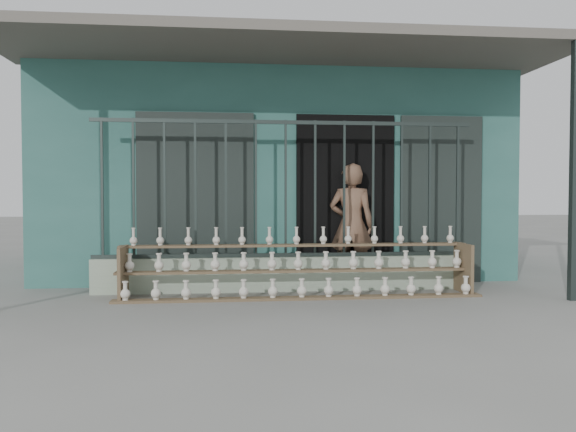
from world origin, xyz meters
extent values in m
plane|color=slate|center=(0.00, 0.00, 0.00)|extent=(60.00, 60.00, 0.00)
cube|color=#2E625B|center=(0.00, 4.30, 1.60)|extent=(7.00, 5.00, 3.20)
cube|color=black|center=(0.90, 1.82, 1.20)|extent=(1.40, 0.12, 2.40)
cube|color=black|center=(-1.20, 1.78, 1.20)|extent=(1.60, 0.08, 2.40)
cube|color=black|center=(2.30, 1.78, 1.20)|extent=(1.20, 0.08, 2.40)
cube|color=#59544C|center=(0.00, 1.20, 3.15)|extent=(7.40, 2.00, 0.12)
cube|color=#283330|center=(3.35, 0.25, 1.55)|extent=(0.08, 0.08, 3.10)
cube|color=#9CAF96|center=(0.00, 1.30, 0.23)|extent=(5.00, 0.20, 0.45)
cube|color=#283330|center=(-2.35, 1.30, 1.35)|extent=(0.03, 0.03, 1.80)
cube|color=#283330|center=(-1.96, 1.30, 1.35)|extent=(0.03, 0.03, 1.80)
cube|color=#283330|center=(-1.57, 1.30, 1.35)|extent=(0.03, 0.03, 1.80)
cube|color=#283330|center=(-1.18, 1.30, 1.35)|extent=(0.03, 0.03, 1.80)
cube|color=#283330|center=(-0.78, 1.30, 1.35)|extent=(0.03, 0.03, 1.80)
cube|color=#283330|center=(-0.39, 1.30, 1.35)|extent=(0.03, 0.03, 1.80)
cube|color=#283330|center=(0.00, 1.30, 1.35)|extent=(0.03, 0.03, 1.80)
cube|color=#283330|center=(0.39, 1.30, 1.35)|extent=(0.03, 0.03, 1.80)
cube|color=#283330|center=(0.78, 1.30, 1.35)|extent=(0.03, 0.03, 1.80)
cube|color=#283330|center=(1.17, 1.30, 1.35)|extent=(0.03, 0.03, 1.80)
cube|color=#283330|center=(1.57, 1.30, 1.35)|extent=(0.03, 0.03, 1.80)
cube|color=#283330|center=(1.96, 1.30, 1.35)|extent=(0.03, 0.03, 1.80)
cube|color=#283330|center=(2.35, 1.30, 1.35)|extent=(0.03, 0.03, 1.80)
cube|color=#283330|center=(0.00, 1.30, 2.22)|extent=(5.00, 0.04, 0.05)
cube|color=#283330|center=(0.00, 1.30, 0.47)|extent=(5.00, 0.04, 0.05)
cube|color=brown|center=(0.12, 0.65, 0.01)|extent=(4.50, 0.18, 0.03)
cube|color=brown|center=(0.12, 0.90, 0.32)|extent=(4.50, 0.18, 0.03)
cube|color=brown|center=(0.12, 1.15, 0.61)|extent=(4.50, 0.18, 0.03)
cube|color=brown|center=(-2.03, 0.90, 0.32)|extent=(0.04, 0.55, 0.64)
cube|color=brown|center=(2.27, 0.90, 0.32)|extent=(0.04, 0.55, 0.64)
imported|color=brown|center=(0.96, 1.62, 0.85)|extent=(0.72, 0.59, 1.70)
camera|label=1|loc=(-0.73, -6.05, 1.25)|focal=35.00mm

